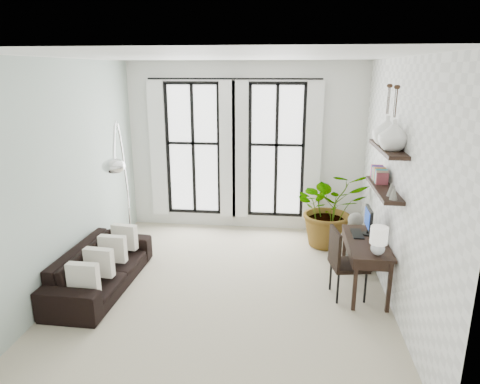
% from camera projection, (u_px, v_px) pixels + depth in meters
% --- Properties ---
extents(floor, '(5.00, 5.00, 0.00)m').
position_uv_depth(floor, '(227.00, 287.00, 6.21)').
color(floor, '#B5AC8F').
rests_on(floor, ground).
extents(ceiling, '(5.00, 5.00, 0.00)m').
position_uv_depth(ceiling, '(225.00, 56.00, 5.33)').
color(ceiling, white).
rests_on(ceiling, wall_back).
extents(wall_left, '(0.00, 5.00, 5.00)m').
position_uv_depth(wall_left, '(68.00, 176.00, 6.02)').
color(wall_left, '#A6B9AE').
rests_on(wall_left, floor).
extents(wall_right, '(0.00, 5.00, 5.00)m').
position_uv_depth(wall_right, '(398.00, 185.00, 5.52)').
color(wall_right, white).
rests_on(wall_right, floor).
extents(wall_back, '(4.50, 0.00, 4.50)m').
position_uv_depth(wall_back, '(245.00, 148.00, 8.16)').
color(wall_back, white).
rests_on(wall_back, floor).
extents(windows, '(3.26, 0.13, 2.65)m').
position_uv_depth(windows, '(234.00, 150.00, 8.12)').
color(windows, white).
rests_on(windows, wall_back).
extents(wall_shelves, '(0.25, 1.30, 0.60)m').
position_uv_depth(wall_shelves, '(385.00, 172.00, 5.68)').
color(wall_shelves, black).
rests_on(wall_shelves, wall_right).
extents(sofa, '(0.86, 2.10, 0.61)m').
position_uv_depth(sofa, '(101.00, 267.00, 6.14)').
color(sofa, black).
rests_on(sofa, floor).
extents(throw_pillows, '(0.40, 1.52, 0.40)m').
position_uv_depth(throw_pillows, '(106.00, 255.00, 6.07)').
color(throw_pillows, silver).
rests_on(throw_pillows, sofa).
extents(plant, '(1.45, 1.33, 1.39)m').
position_uv_depth(plant, '(330.00, 208.00, 7.52)').
color(plant, '#2D7228').
rests_on(plant, floor).
extents(desk, '(0.54, 1.27, 1.14)m').
position_uv_depth(desk, '(367.00, 245.00, 5.90)').
color(desk, black).
rests_on(desk, floor).
extents(desk_chair, '(0.54, 0.54, 0.99)m').
position_uv_depth(desk_chair, '(343.00, 259.00, 5.81)').
color(desk_chair, black).
rests_on(desk_chair, floor).
extents(arc_lamp, '(0.73, 1.73, 2.32)m').
position_uv_depth(arc_lamp, '(119.00, 155.00, 6.42)').
color(arc_lamp, silver).
rests_on(arc_lamp, floor).
extents(buddha, '(0.48, 0.48, 0.87)m').
position_uv_depth(buddha, '(354.00, 243.00, 6.85)').
color(buddha, gray).
rests_on(buddha, floor).
extents(vase_a, '(0.37, 0.37, 0.38)m').
position_uv_depth(vase_a, '(394.00, 135.00, 5.26)').
color(vase_a, white).
rests_on(vase_a, shelf_upper).
extents(vase_b, '(0.37, 0.37, 0.38)m').
position_uv_depth(vase_b, '(387.00, 130.00, 5.64)').
color(vase_b, white).
rests_on(vase_b, shelf_upper).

